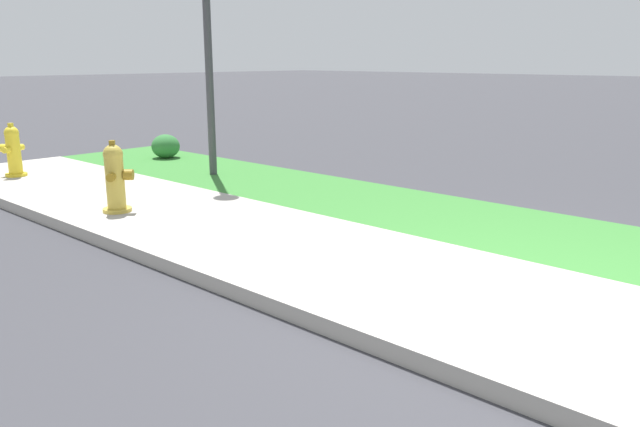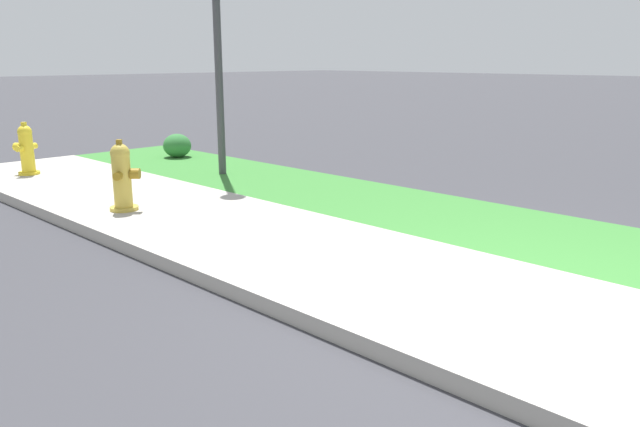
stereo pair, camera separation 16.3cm
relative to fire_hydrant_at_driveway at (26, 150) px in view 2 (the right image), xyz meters
The scene contains 7 objects.
ground_plane 7.68m from the fire_hydrant_at_driveway, ahead, with size 120.00×120.00×0.00m, color #38383D.
sidewalk_pavement 7.68m from the fire_hydrant_at_driveway, ahead, with size 18.00×2.06×0.01m, color #ADA89E.
grass_verge 7.99m from the fire_hydrant_at_driveway, 15.98° to the left, with size 18.00×1.83×0.01m, color #387A33.
street_curb 7.72m from the fire_hydrant_at_driveway, ahead, with size 18.00×0.16×0.12m, color #ADA89E.
fire_hydrant_at_driveway is the anchor object (origin of this frame).
fire_hydrant_mid_block 3.04m from the fire_hydrant_at_driveway, ahead, with size 0.35×0.35×0.80m.
shrub_bush_mid_verge 2.47m from the fire_hydrant_at_driveway, 86.93° to the left, with size 0.47×0.47×0.40m.
Camera 2 is at (1.68, -3.71, 1.67)m, focal length 35.00 mm.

